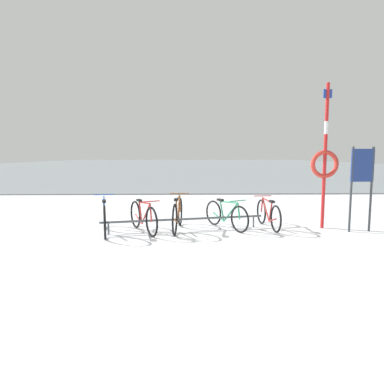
% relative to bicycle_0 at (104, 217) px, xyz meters
% --- Properties ---
extents(ground, '(80.00, 132.00, 0.08)m').
position_rel_bicycle_0_xyz_m(ground, '(2.21, 51.48, -0.42)').
color(ground, white).
extents(bike_rack, '(3.78, 0.83, 0.31)m').
position_rel_bicycle_0_xyz_m(bike_rack, '(1.81, 0.22, -0.12)').
color(bike_rack, '#4C5156').
rests_on(bike_rack, ground).
extents(bicycle_0, '(0.58, 1.78, 0.85)m').
position_rel_bicycle_0_xyz_m(bicycle_0, '(0.00, 0.00, 0.00)').
color(bicycle_0, black).
rests_on(bicycle_0, ground).
extents(bicycle_1, '(0.83, 1.55, 0.78)m').
position_rel_bicycle_0_xyz_m(bicycle_1, '(0.86, 0.11, -0.03)').
color(bicycle_1, black).
rests_on(bicycle_1, ground).
extents(bicycle_2, '(0.46, 1.75, 0.84)m').
position_rel_bicycle_0_xyz_m(bicycle_2, '(1.65, 0.28, -0.00)').
color(bicycle_2, black).
rests_on(bicycle_2, ground).
extents(bicycle_3, '(0.88, 1.43, 0.74)m').
position_rel_bicycle_0_xyz_m(bicycle_3, '(2.81, 0.44, -0.05)').
color(bicycle_3, black).
rests_on(bicycle_3, ground).
extents(bicycle_4, '(0.46, 1.62, 0.75)m').
position_rel_bicycle_0_xyz_m(bicycle_4, '(3.85, 0.51, -0.04)').
color(bicycle_4, black).
rests_on(bicycle_4, ground).
extents(info_sign, '(0.55, 0.09, 1.96)m').
position_rel_bicycle_0_xyz_m(info_sign, '(5.88, 0.07, 0.95)').
color(info_sign, '#33383D').
rests_on(info_sign, ground).
extents(rescue_post, '(0.68, 0.10, 3.45)m').
position_rel_bicycle_0_xyz_m(rescue_post, '(5.17, 0.46, 1.28)').
color(rescue_post, red).
rests_on(rescue_post, ground).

